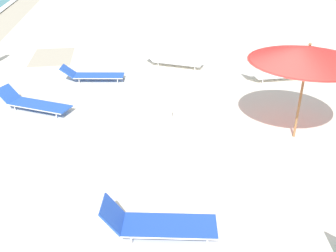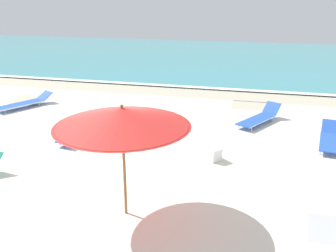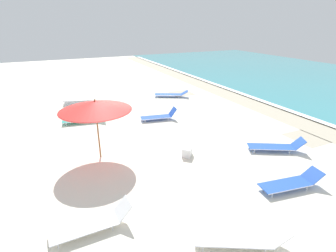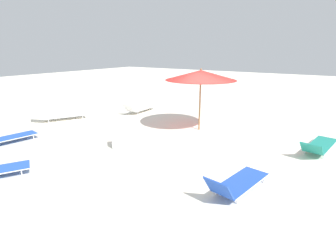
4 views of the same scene
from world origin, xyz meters
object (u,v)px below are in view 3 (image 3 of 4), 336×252
sun_lounger_mid_beach_solo (85,119)px  sun_lounger_mid_beach_pair_a (93,223)px  sun_lounger_under_umbrella (159,116)px  beach_umbrella (95,106)px  lounger_stack (79,102)px  sun_lounger_near_water_right (291,182)px  cooler_box (187,151)px  sun_lounger_near_water_left (276,146)px  sun_lounger_beside_umbrella (171,94)px  sun_lounger_mid_beach_pair_b (242,237)px

sun_lounger_mid_beach_solo → sun_lounger_mid_beach_pair_a: 8.20m
sun_lounger_under_umbrella → beach_umbrella: bearing=-42.7°
lounger_stack → sun_lounger_near_water_right: bearing=36.5°
lounger_stack → sun_lounger_under_umbrella: 6.13m
sun_lounger_under_umbrella → sun_lounger_near_water_right: sun_lounger_under_umbrella is taller
cooler_box → sun_lounger_mid_beach_pair_a: bearing=162.6°
cooler_box → beach_umbrella: bearing=108.2°
lounger_stack → sun_lounger_under_umbrella: sun_lounger_under_umbrella is taller
sun_lounger_near_water_right → cooler_box: size_ratio=3.62×
cooler_box → sun_lounger_near_water_left: bearing=-66.9°
beach_umbrella → cooler_box: 4.01m
sun_lounger_mid_beach_solo → sun_lounger_near_water_left: bearing=54.0°
sun_lounger_under_umbrella → sun_lounger_beside_umbrella: bearing=156.5°
cooler_box → sun_lounger_mid_beach_solo: bearing=70.9°
sun_lounger_under_umbrella → cooler_box: 4.34m
sun_lounger_mid_beach_pair_a → cooler_box: bearing=119.5°
sun_lounger_near_water_left → cooler_box: size_ratio=3.70×
sun_lounger_near_water_left → sun_lounger_near_water_right: 2.71m
beach_umbrella → sun_lounger_beside_umbrella: size_ratio=1.14×
sun_lounger_beside_umbrella → sun_lounger_mid_beach_solo: 6.96m
sun_lounger_beside_umbrella → sun_lounger_near_water_right: 11.72m
sun_lounger_near_water_right → cooler_box: (-3.39, -1.99, -0.02)m
sun_lounger_beside_umbrella → sun_lounger_under_umbrella: bearing=-6.4°
sun_lounger_under_umbrella → sun_lounger_mid_beach_solo: 4.01m
sun_lounger_under_umbrella → sun_lounger_mid_beach_solo: sun_lounger_under_umbrella is taller
beach_umbrella → sun_lounger_mid_beach_solo: (-4.22, 0.05, -1.94)m
sun_lounger_beside_umbrella → sun_lounger_near_water_right: sun_lounger_near_water_right is taller
sun_lounger_mid_beach_pair_a → cooler_box: (-2.53, 4.20, -0.03)m
lounger_stack → sun_lounger_near_water_left: (10.44, 6.58, 0.05)m
lounger_stack → sun_lounger_mid_beach_solo: bearing=12.3°
lounger_stack → sun_lounger_mid_beach_pair_b: 13.93m
sun_lounger_near_water_left → sun_lounger_near_water_right: bearing=-7.8°
lounger_stack → sun_lounger_mid_beach_pair_b: bearing=23.2°
sun_lounger_under_umbrella → sun_lounger_mid_beach_pair_a: size_ratio=0.96×
sun_lounger_mid_beach_solo → sun_lounger_mid_beach_pair_a: size_ratio=1.11×
sun_lounger_mid_beach_solo → cooler_box: bearing=38.6°
lounger_stack → sun_lounger_mid_beach_pair_b: sun_lounger_mid_beach_pair_b is taller
lounger_stack → cooler_box: (9.24, 2.99, 0.02)m
beach_umbrella → sun_lounger_mid_beach_solo: 4.65m
lounger_stack → beach_umbrella: bearing=13.4°
sun_lounger_mid_beach_pair_b → cooler_box: bearing=-164.7°
sun_lounger_near_water_left → sun_lounger_mid_beach_pair_a: (1.32, -7.79, 0.00)m
lounger_stack → sun_lounger_mid_beach_pair_a: bearing=9.1°
beach_umbrella → sun_lounger_near_water_left: (2.59, 6.80, -1.94)m
beach_umbrella → sun_lounger_mid_beach_solo: beach_umbrella is taller
sun_lounger_under_umbrella → sun_lounger_mid_beach_solo: size_ratio=0.87×
cooler_box → sun_lounger_mid_beach_pair_b: bearing=-150.9°
beach_umbrella → sun_lounger_mid_beach_pair_a: (3.91, -0.99, -1.94)m
sun_lounger_near_water_left → cooler_box: bearing=-79.8°
sun_lounger_near_water_left → sun_lounger_mid_beach_pair_b: (3.35, -4.60, 0.00)m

